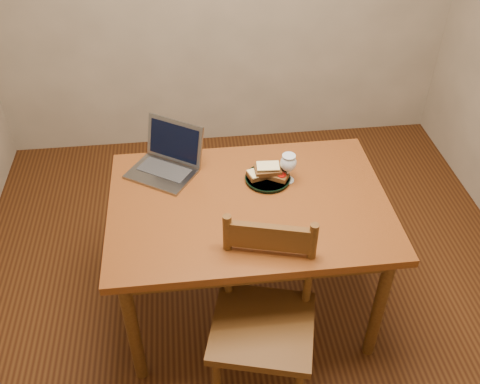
{
  "coord_description": "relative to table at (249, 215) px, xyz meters",
  "views": [
    {
      "loc": [
        -0.29,
        -1.91,
        2.36
      ],
      "look_at": [
        -0.08,
        -0.04,
        0.8
      ],
      "focal_mm": 40.0,
      "sensor_mm": 36.0,
      "label": 1
    }
  ],
  "objects": [
    {
      "name": "laptop",
      "position": [
        -0.37,
        0.31,
        0.15
      ],
      "size": [
        0.41,
        0.41,
        0.22
      ],
      "rotation": [
        0.0,
        0.0,
        -0.58
      ],
      "color": "slate",
      "rests_on": "table"
    },
    {
      "name": "floor",
      "position": [
        0.03,
        0.05,
        -0.66
      ],
      "size": [
        3.2,
        3.2,
        0.02
      ],
      "primitive_type": "cube",
      "color": "black",
      "rests_on": "ground"
    },
    {
      "name": "plate",
      "position": [
        0.11,
        0.15,
        0.1
      ],
      "size": [
        0.22,
        0.22,
        0.02
      ],
      "primitive_type": "cylinder",
      "color": "black",
      "rests_on": "table"
    },
    {
      "name": "sandwich_cheese",
      "position": [
        0.07,
        0.16,
        0.12
      ],
      "size": [
        0.13,
        0.1,
        0.04
      ],
      "primitive_type": null,
      "rotation": [
        0.0,
        0.0,
        0.28
      ],
      "color": "#381E0C",
      "rests_on": "plate"
    },
    {
      "name": "table",
      "position": [
        0.0,
        0.0,
        0.0
      ],
      "size": [
        1.3,
        0.9,
        0.74
      ],
      "color": "#56290E",
      "rests_on": "floor"
    },
    {
      "name": "sandwich_top",
      "position": [
        0.11,
        0.15,
        0.15
      ],
      "size": [
        0.13,
        0.08,
        0.04
      ],
      "primitive_type": null,
      "rotation": [
        0.0,
        0.0,
        0.02
      ],
      "color": "#381E0C",
      "rests_on": "plate"
    },
    {
      "name": "chair",
      "position": [
        0.01,
        -0.46,
        -0.15
      ],
      "size": [
        0.53,
        0.51,
        0.47
      ],
      "rotation": [
        0.0,
        0.0,
        -0.26
      ],
      "color": "#3D220C",
      "rests_on": "floor"
    },
    {
      "name": "milk_glass",
      "position": [
        0.2,
        0.14,
        0.16
      ],
      "size": [
        0.08,
        0.08,
        0.15
      ],
      "primitive_type": null,
      "color": "white",
      "rests_on": "table"
    },
    {
      "name": "sandwich_tomato",
      "position": [
        0.15,
        0.14,
        0.12
      ],
      "size": [
        0.12,
        0.11,
        0.03
      ],
      "primitive_type": null,
      "rotation": [
        0.0,
        0.0,
        -0.53
      ],
      "color": "#381E0C",
      "rests_on": "plate"
    }
  ]
}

